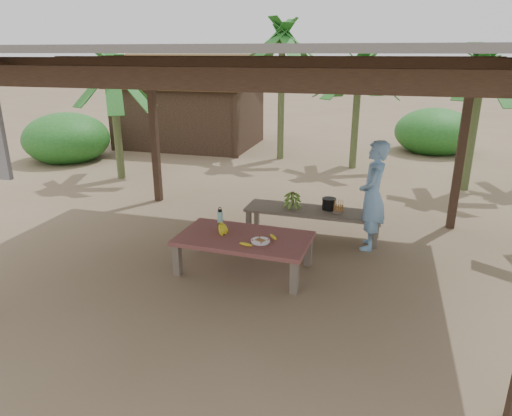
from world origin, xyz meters
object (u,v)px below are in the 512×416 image
(work_table, at_px, (244,241))
(plate, at_px, (260,241))
(ripe_banana_bunch, at_px, (219,228))
(bench, at_px, (313,213))
(water_flask, at_px, (220,218))
(cooking_pot, at_px, (329,204))
(woman, at_px, (373,196))

(work_table, distance_m, plate, 0.31)
(work_table, distance_m, ripe_banana_bunch, 0.41)
(bench, bearing_deg, work_table, -113.58)
(ripe_banana_bunch, height_order, plate, ripe_banana_bunch)
(plate, bearing_deg, bench, 75.09)
(bench, bearing_deg, ripe_banana_bunch, -124.96)
(work_table, height_order, ripe_banana_bunch, ripe_banana_bunch)
(bench, relative_size, ripe_banana_bunch, 8.68)
(ripe_banana_bunch, distance_m, plate, 0.68)
(work_table, distance_m, water_flask, 0.56)
(work_table, height_order, cooking_pot, cooking_pot)
(bench, xyz_separation_m, plate, (-0.44, -1.65, 0.12))
(bench, relative_size, plate, 8.63)
(cooking_pot, bearing_deg, water_flask, -136.43)
(ripe_banana_bunch, bearing_deg, woman, 31.42)
(work_table, height_order, water_flask, water_flask)
(plate, height_order, cooking_pot, cooking_pot)
(bench, xyz_separation_m, ripe_banana_bunch, (-1.09, -1.47, 0.18))
(plate, bearing_deg, work_table, 153.66)
(bench, bearing_deg, cooking_pot, 22.63)
(work_table, xyz_separation_m, plate, (0.27, -0.13, 0.08))
(water_flask, xyz_separation_m, cooking_pot, (1.40, 1.33, -0.08))
(water_flask, relative_size, woman, 0.18)
(water_flask, bearing_deg, woman, 25.60)
(bench, bearing_deg, water_flask, -131.47)
(water_flask, bearing_deg, bench, 47.01)
(plate, xyz_separation_m, cooking_pot, (0.69, 1.74, 0.02))
(bench, bearing_deg, plate, -103.38)
(bench, relative_size, woman, 1.31)
(woman, bearing_deg, plate, -41.08)
(ripe_banana_bunch, relative_size, woman, 0.15)
(cooking_pot, height_order, woman, woman)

